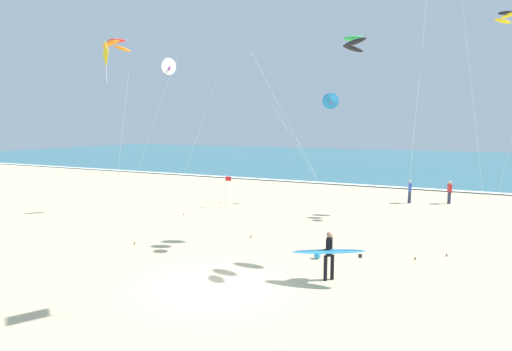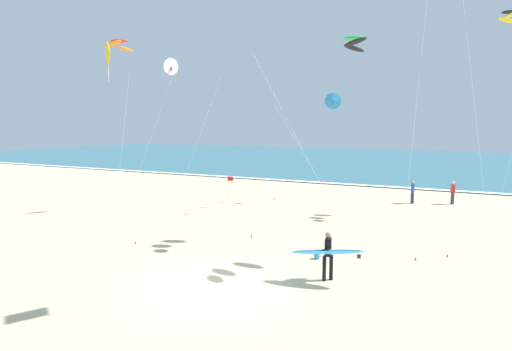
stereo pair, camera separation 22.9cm
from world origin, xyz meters
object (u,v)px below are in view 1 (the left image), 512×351
(kite_diamond_golden_near, at_px, (107,60))
(kite_arc_emerald_outer, at_px, (354,44))
(kite_arc_scarlet_low, at_px, (117,45))
(beach_ball, at_px, (317,255))
(kite_delta_cobalt_high, at_px, (330,101))
(bystander_blue_top, at_px, (410,191))
(surfer_lead, at_px, (329,252))
(lifeguard_flag, at_px, (226,188))
(kite_arc_charcoal_extra, at_px, (507,17))
(kite_delta_ivory_mid, at_px, (169,67))
(bystander_red_top, at_px, (449,192))

(kite_diamond_golden_near, height_order, kite_arc_emerald_outer, kite_diamond_golden_near)
(kite_arc_scarlet_low, relative_size, beach_ball, 36.84)
(kite_arc_scarlet_low, xyz_separation_m, beach_ball, (13.31, -3.21, -9.84))
(kite_delta_cobalt_high, relative_size, bystander_blue_top, 4.77)
(surfer_lead, distance_m, bystander_blue_top, 17.01)
(surfer_lead, height_order, bystander_blue_top, surfer_lead)
(kite_arc_emerald_outer, bearing_deg, beach_ball, -99.36)
(kite_arc_scarlet_low, relative_size, lifeguard_flag, 4.91)
(kite_delta_cobalt_high, height_order, kite_arc_charcoal_extra, kite_arc_charcoal_extra)
(surfer_lead, height_order, kite_diamond_golden_near, kite_diamond_golden_near)
(kite_delta_ivory_mid, height_order, kite_arc_charcoal_extra, kite_arc_charcoal_extra)
(surfer_lead, height_order, kite_arc_emerald_outer, kite_arc_emerald_outer)
(kite_arc_emerald_outer, relative_size, kite_arc_charcoal_extra, 0.78)
(kite_delta_cobalt_high, relative_size, kite_arc_emerald_outer, 0.83)
(kite_delta_cobalt_high, distance_m, lifeguard_flag, 9.26)
(kite_arc_scarlet_low, relative_size, bystander_blue_top, 6.49)
(kite_diamond_golden_near, xyz_separation_m, kite_arc_scarlet_low, (-1.65, 2.50, 1.29))
(lifeguard_flag, xyz_separation_m, beach_ball, (8.75, -7.81, -1.13))
(kite_diamond_golden_near, bearing_deg, kite_delta_cobalt_high, 55.02)
(kite_arc_charcoal_extra, bearing_deg, kite_arc_emerald_outer, -122.65)
(kite_arc_emerald_outer, distance_m, lifeguard_flag, 12.89)
(kite_arc_emerald_outer, relative_size, bystander_blue_top, 5.78)
(kite_diamond_golden_near, xyz_separation_m, bystander_red_top, (15.98, 14.94, -7.88))
(kite_delta_cobalt_high, xyz_separation_m, beach_ball, (3.31, -12.64, -6.85))
(kite_arc_scarlet_low, relative_size, kite_arc_emerald_outer, 1.12)
(kite_arc_scarlet_low, height_order, beach_ball, kite_arc_scarlet_low)
(kite_arc_emerald_outer, bearing_deg, lifeguard_flag, 152.87)
(kite_diamond_golden_near, bearing_deg, kite_delta_ivory_mid, 85.84)
(kite_arc_emerald_outer, bearing_deg, bystander_blue_top, 83.43)
(kite_delta_cobalt_high, bearing_deg, beach_ball, -75.34)
(kite_arc_scarlet_low, distance_m, kite_arc_charcoal_extra, 22.50)
(kite_arc_charcoal_extra, xyz_separation_m, beach_ball, (-6.88, -13.01, -11.38))
(bystander_red_top, bearing_deg, kite_delta_ivory_mid, -146.74)
(kite_delta_ivory_mid, relative_size, kite_arc_emerald_outer, 1.02)
(bystander_blue_top, distance_m, bystander_red_top, 2.65)
(kite_diamond_golden_near, bearing_deg, bystander_red_top, 43.08)
(kite_diamond_golden_near, bearing_deg, kite_arc_emerald_outer, 10.98)
(bystander_blue_top, bearing_deg, kite_delta_ivory_mid, -144.73)
(surfer_lead, xyz_separation_m, kite_arc_scarlet_low, (-14.43, 5.50, 8.94))
(bystander_blue_top, relative_size, beach_ball, 5.68)
(bystander_red_top, distance_m, lifeguard_flag, 15.24)
(kite_delta_ivory_mid, bearing_deg, kite_arc_charcoal_extra, 22.73)
(surfer_lead, xyz_separation_m, kite_diamond_golden_near, (-12.78, 3.00, 7.64))
(surfer_lead, relative_size, kite_diamond_golden_near, 0.26)
(lifeguard_flag, bearing_deg, kite_arc_emerald_outer, -27.13)
(kite_diamond_golden_near, relative_size, kite_delta_cobalt_high, 1.27)
(surfer_lead, bearing_deg, beach_ball, 116.11)
(kite_delta_ivory_mid, bearing_deg, kite_diamond_golden_near, -94.16)
(kite_arc_scarlet_low, bearing_deg, kite_delta_ivory_mid, 47.66)
(kite_arc_charcoal_extra, height_order, bystander_blue_top, kite_arc_charcoal_extra)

